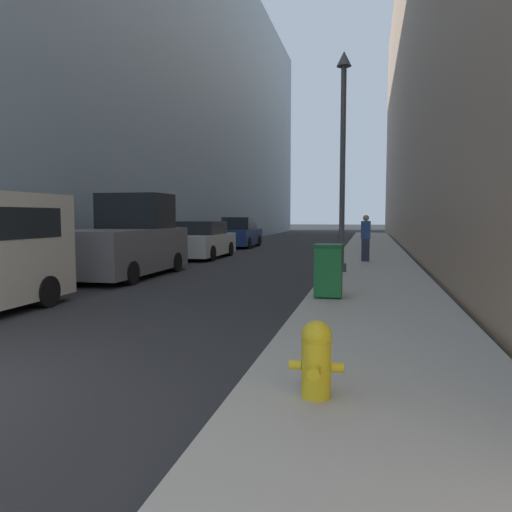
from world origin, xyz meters
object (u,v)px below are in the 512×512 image
Objects in this scene: fire_hydrant at (316,357)px; lamppost at (343,144)px; parked_sedan_far at (240,234)px; pedestrian_on_sidewalk at (366,238)px; parked_sedan_near at (202,241)px; trash_bin at (328,270)px; pickup_truck at (126,242)px.

fire_hydrant is 0.11× the size of lamppost.
parked_sedan_far is 2.46× the size of pedestrian_on_sidewalk.
fire_hydrant is at bearing -67.47° from parked_sedan_near.
parked_sedan_far is at bearing 106.34° from fire_hydrant.
trash_bin is 8.68m from pedestrian_on_sidewalk.
lamppost is 4.81m from pedestrian_on_sidewalk.
pedestrian_on_sidewalk is at bearing 85.40° from trash_bin.
parked_sedan_near is 1.05× the size of parked_sedan_far.
pickup_truck is (-6.39, 3.39, 0.33)m from trash_bin.
lamppost is at bearing -100.62° from pedestrian_on_sidewalk.
trash_bin reaches higher than fire_hydrant.
pedestrian_on_sidewalk is at bearing 36.56° from pickup_truck.
fire_hydrant is 11.36m from lamppost.
pickup_truck is at bearing -89.42° from parked_sedan_far.
trash_bin is at bearing -58.16° from parked_sedan_near.
pickup_truck is 1.19× the size of parked_sedan_far.
parked_sedan_far is (-6.54, 17.64, 0.09)m from trash_bin.
parked_sedan_far reaches higher than fire_hydrant.
parked_sedan_far is (-6.89, 23.51, 0.28)m from fire_hydrant.
parked_sedan_near is 7.11m from pedestrian_on_sidewalk.
parked_sedan_far is 11.54m from pedestrian_on_sidewalk.
pickup_truck is 6.70m from parked_sedan_near.
lamppost is 7.21m from pickup_truck.
parked_sedan_near is (0.13, 6.69, -0.29)m from pickup_truck.
fire_hydrant is 0.16× the size of parked_sedan_near.
parked_sedan_near is at bearing 168.36° from pedestrian_on_sidewalk.
pickup_truck reaches higher than trash_bin.
parked_sedan_far is at bearing 128.80° from pedestrian_on_sidewalk.
lamppost is 1.29× the size of pickup_truck.
parked_sedan_far is at bearing 90.58° from pickup_truck.
pedestrian_on_sidewalk reaches higher than trash_bin.
pedestrian_on_sidewalk is at bearing -11.64° from parked_sedan_near.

